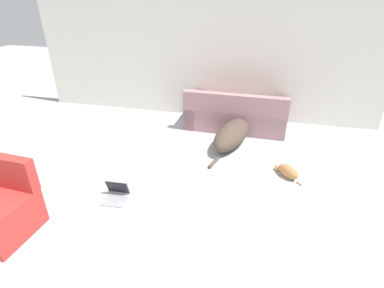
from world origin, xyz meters
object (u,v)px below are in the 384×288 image
(side_chair, at_px, (4,212))
(cat, at_px, (288,171))
(dog, at_px, (234,133))
(laptop_open, at_px, (116,193))
(couch, at_px, (235,115))

(side_chair, bearing_deg, cat, 34.85)
(dog, xyz_separation_m, laptop_open, (-1.29, -1.84, -0.11))
(side_chair, bearing_deg, couch, 60.92)
(cat, height_order, side_chair, side_chair)
(cat, height_order, laptop_open, laptop_open)
(cat, distance_m, laptop_open, 2.36)
(dog, relative_size, cat, 4.26)
(laptop_open, height_order, side_chair, side_chair)
(couch, height_order, side_chair, side_chair)
(couch, relative_size, dog, 1.10)
(couch, bearing_deg, laptop_open, 64.46)
(laptop_open, bearing_deg, cat, 22.11)
(couch, distance_m, cat, 1.72)
(cat, relative_size, side_chair, 0.48)
(couch, xyz_separation_m, dog, (0.03, -0.61, -0.07))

